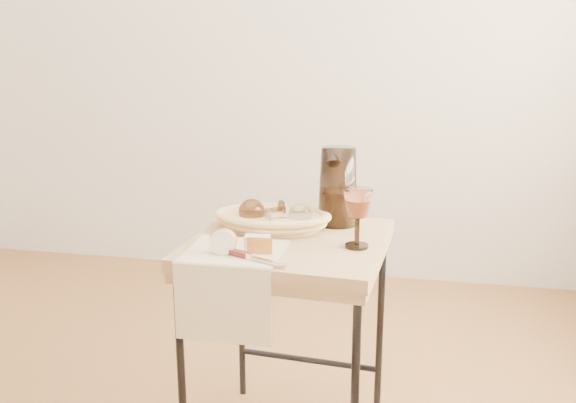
% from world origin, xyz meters
% --- Properties ---
extents(wall_back, '(3.60, 0.00, 2.70)m').
position_xyz_m(wall_back, '(0.00, 1.80, 1.35)').
color(wall_back, beige).
rests_on(wall_back, ground).
extents(side_table, '(0.62, 0.62, 0.73)m').
position_xyz_m(side_table, '(0.44, 0.18, 0.37)').
color(side_table, olive).
rests_on(side_table, floor).
extents(tea_towel, '(0.27, 0.25, 0.01)m').
position_xyz_m(tea_towel, '(0.32, 0.01, 0.74)').
color(tea_towel, beige).
rests_on(tea_towel, side_table).
extents(bread_basket, '(0.34, 0.23, 0.05)m').
position_xyz_m(bread_basket, '(0.37, 0.26, 0.76)').
color(bread_basket, tan).
rests_on(bread_basket, side_table).
extents(goblet_lying_a, '(0.16, 0.15, 0.09)m').
position_xyz_m(goblet_lying_a, '(0.34, 0.28, 0.79)').
color(goblet_lying_a, brown).
rests_on(goblet_lying_a, bread_basket).
extents(goblet_lying_b, '(0.14, 0.13, 0.08)m').
position_xyz_m(goblet_lying_b, '(0.42, 0.25, 0.78)').
color(goblet_lying_b, white).
rests_on(goblet_lying_b, bread_basket).
extents(pitcher, '(0.22, 0.28, 0.29)m').
position_xyz_m(pitcher, '(0.57, 0.36, 0.86)').
color(pitcher, black).
rests_on(pitcher, side_table).
extents(wine_goblet, '(0.11, 0.11, 0.18)m').
position_xyz_m(wine_goblet, '(0.65, 0.13, 0.82)').
color(wine_goblet, white).
rests_on(wine_goblet, side_table).
extents(apple_half, '(0.08, 0.05, 0.07)m').
position_xyz_m(apple_half, '(0.29, -0.01, 0.78)').
color(apple_half, red).
rests_on(apple_half, tea_towel).
extents(apple_wedge, '(0.07, 0.04, 0.05)m').
position_xyz_m(apple_wedge, '(0.38, 0.02, 0.76)').
color(apple_wedge, '#EEE7CF').
rests_on(apple_wedge, tea_towel).
extents(table_knife, '(0.20, 0.10, 0.02)m').
position_xyz_m(table_knife, '(0.39, -0.05, 0.75)').
color(table_knife, silver).
rests_on(table_knife, tea_towel).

